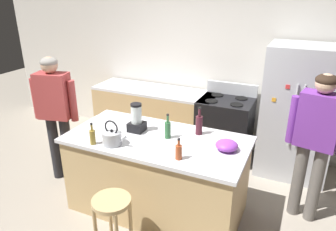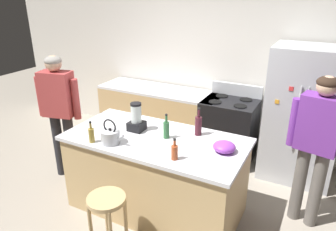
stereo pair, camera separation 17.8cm
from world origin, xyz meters
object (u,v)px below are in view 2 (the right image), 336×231
kitchen_island (156,174)px  tea_kettle (111,136)px  bottle_cooking_sauce (175,152)px  bottle_wine (198,125)px  stove_range (228,129)px  refrigerator (302,115)px  bar_stool (107,210)px  blender_appliance (136,119)px  bottle_vinegar (91,135)px  person_by_sink_right (317,139)px  bottle_olive_oil (166,129)px  mixing_bowl (224,147)px  person_by_island_left (59,106)px

kitchen_island → tea_kettle: size_ratio=7.12×
bottle_cooking_sauce → bottle_wine: 0.60m
kitchen_island → stove_range: (0.37, 1.52, 0.01)m
refrigerator → bar_stool: bearing=-121.4°
refrigerator → blender_appliance: (-1.62, -1.43, 0.17)m
bottle_wine → tea_kettle: (-0.73, -0.60, -0.04)m
bottle_vinegar → kitchen_island: bearing=36.4°
bar_stool → tea_kettle: size_ratio=2.34×
kitchen_island → person_by_sink_right: bearing=19.9°
bottle_olive_oil → bar_stool: bearing=-101.6°
blender_appliance → bottle_vinegar: (-0.25, -0.47, -0.05)m
person_by_sink_right → bar_stool: (-1.62, -1.36, -0.51)m
kitchen_island → refrigerator: refrigerator is taller
refrigerator → bottle_wine: size_ratio=5.62×
bottle_cooking_sauce → mixing_bowl: size_ratio=0.96×
refrigerator → stove_range: refrigerator is taller
bottle_olive_oil → mixing_bowl: size_ratio=1.22×
bottle_olive_oil → mixing_bowl: (0.65, -0.00, -0.05)m
kitchen_island → stove_range: stove_range is taller
person_by_sink_right → bottle_wine: 1.21m
person_by_island_left → bar_stool: person_by_island_left is taller
stove_range → person_by_sink_right: 1.62m
tea_kettle → bottle_olive_oil: bearing=39.2°
bottle_cooking_sauce → refrigerator: bearing=62.3°
person_by_sink_right → bottle_cooking_sauce: size_ratio=7.71×
refrigerator → person_by_island_left: (-2.79, -1.44, 0.12)m
kitchen_island → bottle_vinegar: bearing=-143.6°
kitchen_island → person_by_sink_right: 1.74m
refrigerator → blender_appliance: size_ratio=5.46×
blender_appliance → bottle_olive_oil: 0.39m
bar_stool → bottle_wine: bottle_wine is taller
refrigerator → person_by_island_left: size_ratio=1.07×
bottle_olive_oil → tea_kettle: (-0.46, -0.37, -0.02)m
bottle_cooking_sauce → mixing_bowl: bottle_cooking_sauce is taller
mixing_bowl → refrigerator: bearing=68.1°
bar_stool → bottle_olive_oil: bearing=78.4°
bottle_wine → mixing_bowl: (0.37, -0.23, -0.07)m
bar_stool → mixing_bowl: mixing_bowl is taller
stove_range → bar_stool: (-0.44, -2.32, 0.03)m
bottle_vinegar → bottle_cooking_sauce: 0.93m
kitchen_island → refrigerator: size_ratio=1.10×
bottle_vinegar → mixing_bowl: (1.29, 0.45, -0.04)m
stove_range → bottle_vinegar: bearing=-115.4°
bottle_vinegar → bottle_cooking_sauce: size_ratio=1.09×
person_by_sink_right → bottle_cooking_sauce: bearing=-143.1°
bottle_olive_oil → kitchen_island: bearing=-153.4°
bottle_wine → bottle_olive_oil: bearing=-140.0°
tea_kettle → blender_appliance: bearing=80.3°
blender_appliance → bottle_olive_oil: size_ratio=1.18×
bottle_vinegar → bottle_olive_oil: size_ratio=0.86×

